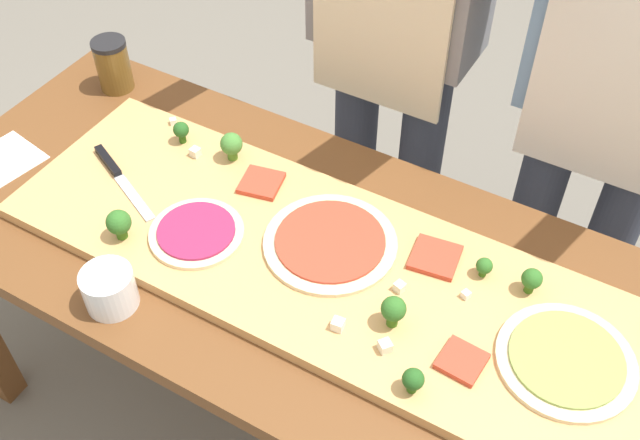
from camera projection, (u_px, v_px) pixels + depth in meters
name	position (u px, v px, depth m)	size (l,w,h in m)	color
prep_table	(325.00, 295.00, 1.60)	(1.88, 0.74, 0.76)	brown
cutting_board	(341.00, 272.00, 1.50)	(1.45, 0.44, 0.03)	tan
chefs_knife	(116.00, 172.00, 1.68)	(0.25, 0.13, 0.02)	#B7BABF
pizza_whole_pesto_green	(567.00, 359.00, 1.34)	(0.25, 0.25, 0.02)	beige
pizza_whole_tomato_red	(330.00, 242.00, 1.53)	(0.27, 0.27, 0.02)	beige
pizza_whole_beet_magenta	(196.00, 232.00, 1.55)	(0.20, 0.20, 0.02)	beige
pizza_slice_center	(462.00, 361.00, 1.34)	(0.08, 0.08, 0.01)	#BC3D28
pizza_slice_far_left	(435.00, 257.00, 1.50)	(0.09, 0.09, 0.01)	#BC3D28
pizza_slice_far_right	(261.00, 183.00, 1.65)	(0.09, 0.09, 0.01)	#BC3D28
broccoli_floret_front_left	(393.00, 310.00, 1.37)	(0.05, 0.05, 0.07)	#366618
broccoli_floret_center_left	(484.00, 266.00, 1.46)	(0.03, 0.03, 0.04)	#366618
broccoli_floret_front_mid	(532.00, 279.00, 1.43)	(0.04, 0.04, 0.06)	#366618
broccoli_floret_center_right	(119.00, 223.00, 1.52)	(0.05, 0.05, 0.07)	#366618
broccoli_floret_front_right	(231.00, 145.00, 1.69)	(0.05, 0.05, 0.07)	#487A23
broccoli_floret_back_mid	(413.00, 380.00, 1.28)	(0.04, 0.04, 0.05)	#2C5915
broccoli_floret_back_left	(181.00, 131.00, 1.73)	(0.04, 0.04, 0.05)	#2C5915
cheese_crumble_a	(195.00, 152.00, 1.72)	(0.02, 0.02, 0.02)	silver
cheese_crumble_b	(338.00, 324.00, 1.39)	(0.02, 0.02, 0.02)	white
cheese_crumble_c	(466.00, 295.00, 1.44)	(0.01, 0.01, 0.01)	white
cheese_crumble_d	(385.00, 346.00, 1.35)	(0.02, 0.02, 0.02)	silver
cheese_crumble_e	(400.00, 286.00, 1.45)	(0.02, 0.02, 0.02)	silver
cheese_crumble_f	(173.00, 121.00, 1.80)	(0.01, 0.01, 0.01)	white
flour_cup	(110.00, 291.00, 1.44)	(0.10, 0.10, 0.08)	white
sauce_jar	(113.00, 65.00, 1.90)	(0.09, 0.09, 0.14)	brown
cook_left	(398.00, 8.00, 1.77)	(0.54, 0.39, 1.67)	#333847
cook_right	(624.00, 74.00, 1.59)	(0.54, 0.39, 1.67)	#333847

